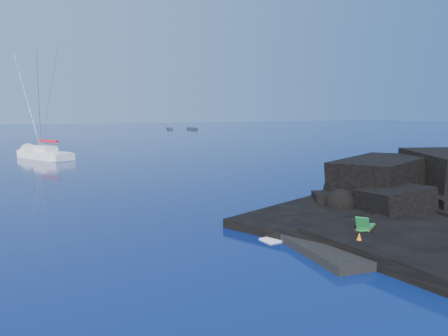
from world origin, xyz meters
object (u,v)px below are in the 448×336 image
object	(u,v)px
sunbather	(394,221)
distant_boat_a	(170,129)
marker_cone	(359,240)
distant_boat_b	(192,130)
deck_chair	(366,223)
sailboat	(44,159)

from	to	relation	value
sunbather	distant_boat_a	size ratio (longest dim) A/B	0.36
marker_cone	distant_boat_b	xyz separation A→B (m)	(38.91, 116.60, -0.64)
deck_chair	distant_boat_b	distance (m)	121.26
distant_boat_b	sailboat	bearing A→B (deg)	-127.70
sunbather	distant_boat_b	size ratio (longest dim) A/B	0.32
sunbather	marker_cone	distance (m)	4.49
deck_chair	distant_boat_a	size ratio (longest dim) A/B	0.35
deck_chair	sunbather	size ratio (longest dim) A/B	0.97
sailboat	deck_chair	distance (m)	44.94
deck_chair	marker_cone	distance (m)	2.00
marker_cone	sailboat	bearing A→B (deg)	101.59
sailboat	distant_boat_b	distance (m)	86.37
sailboat	sunbather	bearing A→B (deg)	-97.60
deck_chair	marker_cone	bearing A→B (deg)	-175.17
sunbather	distant_boat_a	bearing A→B (deg)	77.35
sailboat	distant_boat_a	size ratio (longest dim) A/B	3.04
distant_boat_b	deck_chair	bearing A→B (deg)	-111.80
sailboat	distant_boat_b	world-z (taller)	sailboat
distant_boat_a	distant_boat_b	world-z (taller)	distant_boat_b
deck_chair	distant_boat_a	world-z (taller)	deck_chair
sailboat	distant_boat_b	bearing A→B (deg)	31.39
marker_cone	distant_boat_a	size ratio (longest dim) A/B	0.13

